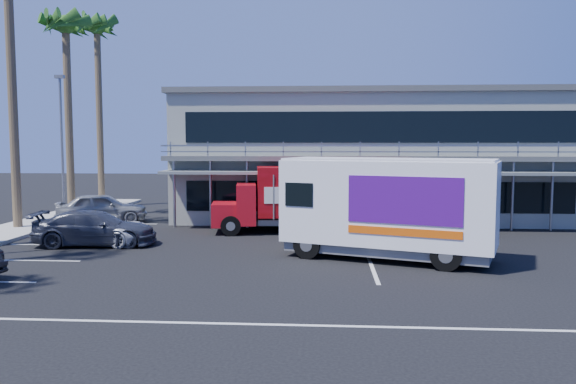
{
  "coord_description": "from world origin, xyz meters",
  "views": [
    {
      "loc": [
        0.32,
        -19.17,
        4.38
      ],
      "look_at": [
        -1.25,
        4.59,
        2.3
      ],
      "focal_mm": 35.0,
      "sensor_mm": 36.0,
      "label": 1
    }
  ],
  "objects": [
    {
      "name": "red_truck",
      "position": [
        0.01,
        8.41,
        1.77
      ],
      "size": [
        9.78,
        3.51,
        3.22
      ],
      "rotation": [
        0.0,
        0.0,
        0.13
      ],
      "color": "#B10E18",
      "rests_on": "ground"
    },
    {
      "name": "parked_car_e",
      "position": [
        -11.94,
        10.8,
        0.82
      ],
      "size": [
        5.17,
        3.24,
        1.64
      ],
      "primitive_type": "imported",
      "rotation": [
        0.0,
        0.0,
        1.86
      ],
      "color": "gray",
      "rests_on": "ground"
    },
    {
      "name": "parked_car_d",
      "position": [
        -9.5,
        4.02,
        0.75
      ],
      "size": [
        5.34,
        2.65,
        1.49
      ],
      "primitive_type": "imported",
      "rotation": [
        0.0,
        0.0,
        1.68
      ],
      "color": "#2F323F",
      "rests_on": "ground"
    },
    {
      "name": "building",
      "position": [
        3.0,
        14.94,
        3.66
      ],
      "size": [
        22.4,
        12.0,
        7.3
      ],
      "color": "gray",
      "rests_on": "ground"
    },
    {
      "name": "ground",
      "position": [
        0.0,
        0.0,
        0.0
      ],
      "size": [
        120.0,
        120.0,
        0.0
      ],
      "primitive_type": "plane",
      "color": "black",
      "rests_on": "ground"
    },
    {
      "name": "white_van",
      "position": [
        2.68,
        2.0,
        2.02
      ],
      "size": [
        8.24,
        5.17,
        3.81
      ],
      "rotation": [
        0.0,
        0.0,
        -0.35
      ],
      "color": "white",
      "rests_on": "ground"
    },
    {
      "name": "palm_f",
      "position": [
        -15.1,
        18.5,
        11.47
      ],
      "size": [
        2.8,
        2.8,
        13.25
      ],
      "color": "brown",
      "rests_on": "ground"
    },
    {
      "name": "parked_car_c",
      "position": [
        -9.5,
        4.4,
        0.66
      ],
      "size": [
        4.96,
        2.67,
        1.32
      ],
      "primitive_type": "imported",
      "rotation": [
        0.0,
        0.0,
        1.47
      ],
      "color": "white",
      "rests_on": "ground"
    },
    {
      "name": "light_pole_far",
      "position": [
        -14.2,
        11.0,
        4.5
      ],
      "size": [
        0.5,
        0.25,
        8.09
      ],
      "color": "gray",
      "rests_on": "ground"
    },
    {
      "name": "palm_e",
      "position": [
        -14.7,
        13.0,
        10.57
      ],
      "size": [
        2.8,
        2.8,
        12.25
      ],
      "color": "brown",
      "rests_on": "ground"
    }
  ]
}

